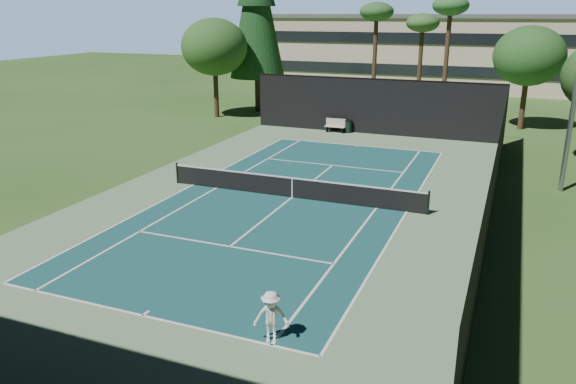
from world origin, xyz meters
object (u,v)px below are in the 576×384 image
at_px(tennis_ball_a, 78,269).
at_px(tennis_ball_d, 289,163).
at_px(tennis_net, 292,187).
at_px(player, 271,317).
at_px(park_bench, 335,125).
at_px(trash_bin, 348,126).
at_px(tennis_ball_b, 235,186).
at_px(tennis_ball_c, 327,186).

bearing_deg(tennis_ball_a, tennis_ball_d, 84.76).
relative_size(tennis_net, player, 8.65).
distance_m(tennis_ball_a, park_bench, 25.67).
relative_size(player, park_bench, 0.99).
distance_m(tennis_ball_d, trash_bin, 9.86).
xyz_separation_m(tennis_ball_b, park_bench, (0.62, 14.99, 0.52)).
relative_size(tennis_net, tennis_ball_a, 208.04).
xyz_separation_m(tennis_ball_a, tennis_ball_b, (0.66, 10.64, 0.00)).
height_order(tennis_net, player, player).
bearing_deg(tennis_ball_b, tennis_ball_c, 22.17).
xyz_separation_m(tennis_net, player, (4.02, -11.69, 0.19)).
distance_m(tennis_net, park_bench, 15.75).
height_order(tennis_ball_c, trash_bin, trash_bin).
height_order(tennis_ball_c, tennis_ball_d, tennis_ball_d).
bearing_deg(tennis_ball_d, tennis_ball_c, -45.97).
relative_size(tennis_ball_c, trash_bin, 0.06).
distance_m(player, tennis_ball_b, 14.27).
height_order(player, tennis_ball_c, player).
bearing_deg(trash_bin, tennis_net, -83.55).
bearing_deg(park_bench, player, -76.13).
bearing_deg(tennis_ball_a, tennis_ball_b, 86.46).
height_order(tennis_net, park_bench, tennis_net).
bearing_deg(tennis_net, tennis_ball_d, 112.97).
bearing_deg(trash_bin, tennis_ball_a, -94.86).
bearing_deg(tennis_ball_b, trash_bin, 84.21).
distance_m(tennis_ball_b, park_bench, 15.01).
xyz_separation_m(player, park_bench, (-6.72, 27.21, -0.20)).
relative_size(tennis_ball_a, tennis_ball_c, 1.06).
xyz_separation_m(tennis_ball_a, park_bench, (1.28, 25.63, 0.52)).
bearing_deg(tennis_ball_c, park_bench, 105.61).
xyz_separation_m(player, tennis_ball_b, (-7.34, 12.21, -0.71)).
height_order(tennis_ball_a, trash_bin, trash_bin).
distance_m(player, tennis_ball_d, 18.79).
bearing_deg(tennis_net, trash_bin, 96.45).
bearing_deg(tennis_ball_c, player, -77.80).
height_order(tennis_net, trash_bin, tennis_net).
height_order(tennis_ball_a, tennis_ball_d, tennis_ball_d).
xyz_separation_m(player, trash_bin, (-5.80, 27.43, -0.27)).
relative_size(tennis_ball_a, park_bench, 0.04).
relative_size(tennis_net, park_bench, 8.60).
distance_m(tennis_ball_b, trash_bin, 15.30).
distance_m(tennis_ball_c, tennis_ball_d, 5.05).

